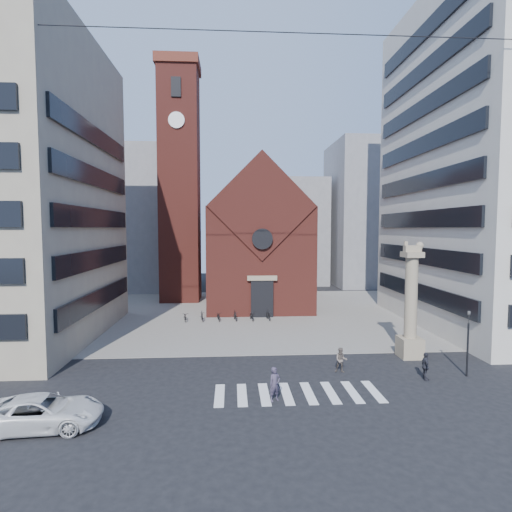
{
  "coord_description": "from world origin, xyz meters",
  "views": [
    {
      "loc": [
        -3.28,
        -25.47,
        9.64
      ],
      "look_at": [
        -1.21,
        8.0,
        7.29
      ],
      "focal_mm": 28.0,
      "sensor_mm": 36.0,
      "label": 1
    }
  ],
  "objects_px": {
    "white_car": "(41,412)",
    "scooter_0": "(185,317)",
    "traffic_light": "(468,342)",
    "pedestrian_1": "(341,360)",
    "lion_column": "(411,311)",
    "pedestrian_2": "(426,366)",
    "pedestrian_0": "(275,384)"
  },
  "relations": [
    {
      "from": "white_car",
      "to": "scooter_0",
      "type": "bearing_deg",
      "value": -15.88
    },
    {
      "from": "traffic_light",
      "to": "scooter_0",
      "type": "relative_size",
      "value": 2.5
    },
    {
      "from": "pedestrian_1",
      "to": "scooter_0",
      "type": "bearing_deg",
      "value": 138.18
    },
    {
      "from": "lion_column",
      "to": "white_car",
      "type": "relative_size",
      "value": 1.54
    },
    {
      "from": "traffic_light",
      "to": "pedestrian_2",
      "type": "bearing_deg",
      "value": -171.59
    },
    {
      "from": "lion_column",
      "to": "pedestrian_1",
      "type": "distance_m",
      "value": 7.12
    },
    {
      "from": "traffic_light",
      "to": "scooter_0",
      "type": "height_order",
      "value": "traffic_light"
    },
    {
      "from": "traffic_light",
      "to": "white_car",
      "type": "relative_size",
      "value": 0.76
    },
    {
      "from": "pedestrian_0",
      "to": "scooter_0",
      "type": "distance_m",
      "value": 20.7
    },
    {
      "from": "pedestrian_1",
      "to": "pedestrian_2",
      "type": "xyz_separation_m",
      "value": [
        4.99,
        -1.65,
        0.06
      ]
    },
    {
      "from": "lion_column",
      "to": "pedestrian_1",
      "type": "xyz_separation_m",
      "value": [
        -6.0,
        -2.79,
        -2.62
      ]
    },
    {
      "from": "lion_column",
      "to": "pedestrian_0",
      "type": "distance_m",
      "value": 13.14
    },
    {
      "from": "pedestrian_0",
      "to": "pedestrian_2",
      "type": "xyz_separation_m",
      "value": [
        9.89,
        2.45,
        -0.06
      ]
    },
    {
      "from": "pedestrian_1",
      "to": "pedestrian_2",
      "type": "distance_m",
      "value": 5.26
    },
    {
      "from": "pedestrian_1",
      "to": "pedestrian_2",
      "type": "height_order",
      "value": "pedestrian_2"
    },
    {
      "from": "pedestrian_1",
      "to": "scooter_0",
      "type": "xyz_separation_m",
      "value": [
        -12.08,
        15.31,
        -0.33
      ]
    },
    {
      "from": "lion_column",
      "to": "pedestrian_1",
      "type": "bearing_deg",
      "value": -155.02
    },
    {
      "from": "pedestrian_0",
      "to": "pedestrian_2",
      "type": "height_order",
      "value": "pedestrian_0"
    },
    {
      "from": "pedestrian_0",
      "to": "pedestrian_2",
      "type": "distance_m",
      "value": 10.19
    },
    {
      "from": "pedestrian_0",
      "to": "scooter_0",
      "type": "xyz_separation_m",
      "value": [
        -7.17,
        19.41,
        -0.45
      ]
    },
    {
      "from": "lion_column",
      "to": "scooter_0",
      "type": "bearing_deg",
      "value": 145.3
    },
    {
      "from": "traffic_light",
      "to": "scooter_0",
      "type": "distance_m",
      "value": 26.05
    },
    {
      "from": "lion_column",
      "to": "white_car",
      "type": "height_order",
      "value": "lion_column"
    },
    {
      "from": "white_car",
      "to": "scooter_0",
      "type": "relative_size",
      "value": 3.28
    },
    {
      "from": "lion_column",
      "to": "white_car",
      "type": "distance_m",
      "value": 24.44
    },
    {
      "from": "traffic_light",
      "to": "pedestrian_1",
      "type": "relative_size",
      "value": 2.58
    },
    {
      "from": "lion_column",
      "to": "white_car",
      "type": "bearing_deg",
      "value": -157.64
    },
    {
      "from": "white_car",
      "to": "pedestrian_0",
      "type": "bearing_deg",
      "value": -83.01
    },
    {
      "from": "lion_column",
      "to": "pedestrian_2",
      "type": "height_order",
      "value": "lion_column"
    },
    {
      "from": "traffic_light",
      "to": "pedestrian_0",
      "type": "distance_m",
      "value": 13.28
    },
    {
      "from": "pedestrian_1",
      "to": "white_car",
      "type": "bearing_deg",
      "value": -148.72
    },
    {
      "from": "pedestrian_0",
      "to": "pedestrian_1",
      "type": "height_order",
      "value": "pedestrian_0"
    }
  ]
}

